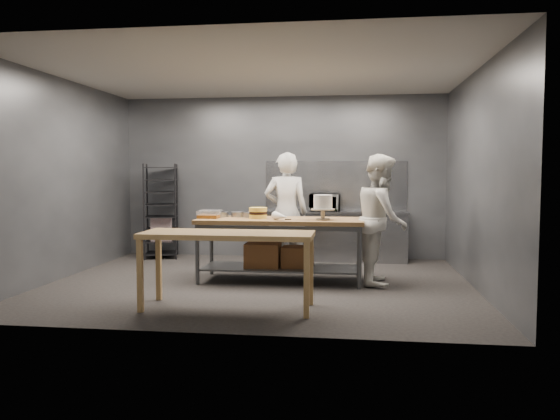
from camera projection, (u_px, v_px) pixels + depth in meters
name	position (u px, v px, depth m)	size (l,w,h in m)	color
ground	(260.00, 283.00, 7.87)	(6.00, 6.00, 0.00)	black
back_wall	(282.00, 177.00, 10.23)	(6.00, 0.04, 3.00)	#4C4F54
work_table	(279.00, 242.00, 7.95)	(2.40, 0.90, 0.92)	olive
near_counter	(227.00, 240.00, 6.34)	(2.00, 0.70, 0.90)	#9E7941
back_counter	(335.00, 235.00, 9.86)	(2.60, 0.60, 0.90)	slate
splashback_panel	(335.00, 185.00, 10.09)	(2.60, 0.02, 0.90)	slate
speed_rack	(161.00, 212.00, 10.18)	(0.75, 0.79, 1.75)	black
chef_behind	(286.00, 212.00, 8.70)	(0.70, 0.46, 1.91)	silver
chef_right	(382.00, 219.00, 7.77)	(0.90, 0.70, 1.85)	silver
microwave	(325.00, 202.00, 9.84)	(0.54, 0.37, 0.30)	black
frosted_cake_stand	(323.00, 204.00, 7.72)	(0.34, 0.34, 0.36)	#AFA48C
layer_cake	(258.00, 213.00, 7.97)	(0.26, 0.26, 0.16)	#F5D34E
cake_pans	(229.00, 214.00, 8.26)	(0.81, 0.33, 0.07)	gray
piping_bag	(281.00, 216.00, 7.61)	(0.12, 0.12, 0.38)	white
offset_spatula	(294.00, 220.00, 7.71)	(0.36, 0.02, 0.02)	slate
pastry_clamshells	(210.00, 214.00, 8.09)	(0.32, 0.40, 0.11)	#9A631E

